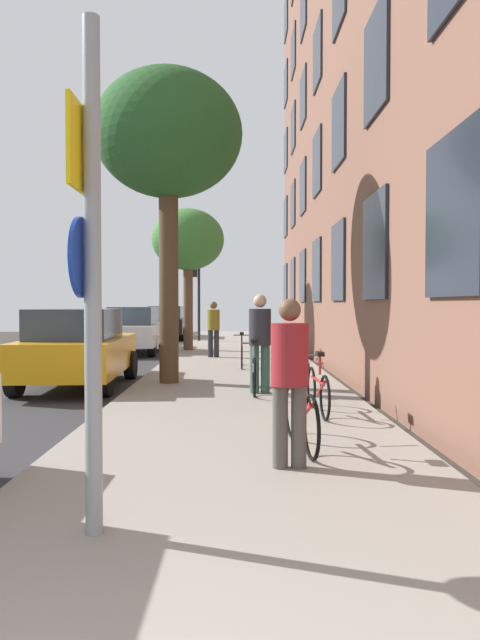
% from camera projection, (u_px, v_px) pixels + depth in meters
% --- Properties ---
extents(ground_plane, '(41.80, 41.80, 0.00)m').
position_uv_depth(ground_plane, '(107.00, 368.00, 15.87)').
color(ground_plane, '#332D28').
extents(road_asphalt, '(7.00, 38.00, 0.01)m').
position_uv_depth(road_asphalt, '(29.00, 368.00, 15.86)').
color(road_asphalt, '#2D2D30').
rests_on(road_asphalt, ground).
extents(sidewalk, '(4.20, 38.00, 0.12)m').
position_uv_depth(sidewalk, '(237.00, 366.00, 15.90)').
color(sidewalk, gray).
rests_on(sidewalk, ground).
extents(sign_post, '(0.16, 0.60, 3.58)m').
position_uv_depth(sign_post, '(89.00, 256.00, 4.08)').
color(sign_post, gray).
rests_on(sign_post, sidewalk).
extents(traffic_light, '(0.43, 0.24, 3.65)m').
position_uv_depth(traffic_light, '(197.00, 284.00, 25.80)').
color(traffic_light, black).
rests_on(traffic_light, sidewalk).
extents(tree_near, '(3.01, 3.01, 6.34)m').
position_uv_depth(tree_near, '(168.00, 138.00, 11.93)').
color(tree_near, '#4C3823').
rests_on(tree_near, sidewalk).
extents(tree_far, '(2.52, 2.52, 4.93)m').
position_uv_depth(tree_far, '(188.00, 241.00, 20.53)').
color(tree_far, brown).
rests_on(tree_far, sidewalk).
extents(bicycle_0, '(0.42, 1.73, 0.97)m').
position_uv_depth(bicycle_0, '(301.00, 414.00, 6.56)').
color(bicycle_0, black).
rests_on(bicycle_0, sidewalk).
extents(bicycle_1, '(0.42, 1.69, 0.92)m').
position_uv_depth(bicycle_1, '(318.00, 389.00, 8.62)').
color(bicycle_1, black).
rests_on(bicycle_1, sidewalk).
extents(bicycle_2, '(0.42, 1.65, 0.98)m').
position_uv_depth(bicycle_2, '(253.00, 372.00, 10.63)').
color(bicycle_2, black).
rests_on(bicycle_2, sidewalk).
extents(bicycle_3, '(0.42, 1.65, 0.90)m').
position_uv_depth(bicycle_3, '(242.00, 354.00, 14.99)').
color(bicycle_3, black).
rests_on(bicycle_3, sidewalk).
extents(bicycle_4, '(0.42, 1.65, 0.97)m').
position_uv_depth(bicycle_4, '(287.00, 347.00, 17.02)').
color(bicycle_4, black).
rests_on(bicycle_4, sidewalk).
extents(pedestrian_0, '(0.39, 0.39, 1.66)m').
position_uv_depth(pedestrian_0, '(290.00, 371.00, 5.76)').
color(pedestrian_0, '#4C4742').
rests_on(pedestrian_0, sidewalk).
extents(pedestrian_1, '(0.56, 0.56, 1.78)m').
position_uv_depth(pedestrian_1, '(260.00, 337.00, 10.60)').
color(pedestrian_1, '#33594C').
rests_on(pedestrian_1, sidewalk).
extents(pedestrian_2, '(0.53, 0.53, 1.69)m').
position_uv_depth(pedestrian_2, '(213.00, 325.00, 17.82)').
color(pedestrian_2, '#26262D').
rests_on(pedestrian_2, sidewalk).
extents(car_1, '(2.02, 4.24, 1.62)m').
position_uv_depth(car_1, '(78.00, 347.00, 12.13)').
color(car_1, orange).
rests_on(car_1, road_asphalt).
extents(car_2, '(1.81, 4.35, 1.62)m').
position_uv_depth(car_2, '(135.00, 330.00, 20.46)').
color(car_2, silver).
rests_on(car_2, road_asphalt).
extents(car_3, '(1.86, 4.24, 1.62)m').
position_uv_depth(car_3, '(167.00, 322.00, 28.79)').
color(car_3, black).
rests_on(car_3, road_asphalt).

